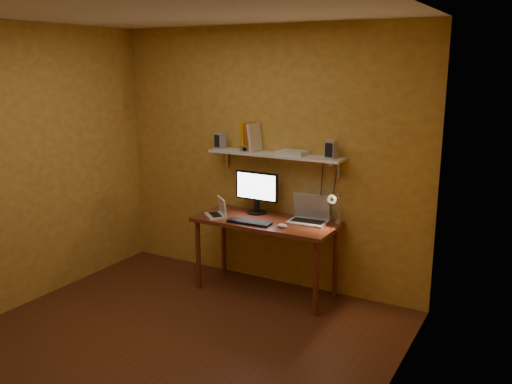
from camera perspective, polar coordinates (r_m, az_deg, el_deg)
The scene contains 14 objects.
room at distance 4.17m, azimuth -9.39°, elevation 0.36°, with size 3.44×3.24×2.64m.
desk at distance 5.28m, azimuth 1.02°, elevation -3.85°, with size 1.40×0.60×0.75m.
wall_shelf at distance 5.28m, azimuth 2.05°, elevation 3.91°, with size 1.40×0.25×0.21m.
monitor at distance 5.43m, azimuth 0.07°, elevation 0.19°, with size 0.47×0.20×0.42m.
laptop at distance 5.19m, azimuth 5.65°, elevation -2.42°, with size 0.37×0.28×0.27m.
netbook at distance 5.38m, azimuth -3.99°, elevation -2.02°, with size 0.30×0.29×0.19m.
keyboard at distance 5.14m, azimuth -0.70°, elevation -3.18°, with size 0.42×0.14×0.02m, color black.
mouse at distance 5.01m, azimuth 2.78°, elevation -3.56°, with size 0.10×0.06×0.04m, color silver.
desk_lamp at distance 5.04m, azimuth 8.34°, elevation -1.33°, with size 0.09×0.23×0.38m.
speaker_left at distance 5.59m, azimuth -3.79°, elevation 5.42°, with size 0.09×0.09×0.16m, color #94969C.
speaker_right at distance 5.04m, azimuth 7.90°, elevation 4.46°, with size 0.09×0.09×0.17m, color #94969C.
books at distance 5.41m, azimuth -0.51°, elevation 5.81°, with size 0.16×0.20×0.28m.
shelf_camera at distance 5.35m, azimuth -1.16°, elevation 4.55°, with size 0.11×0.06×0.06m.
router at distance 5.20m, azimuth 3.90°, elevation 4.16°, with size 0.27×0.18×0.04m, color silver.
Camera 1 is at (2.55, -3.17, 2.22)m, focal length 38.00 mm.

